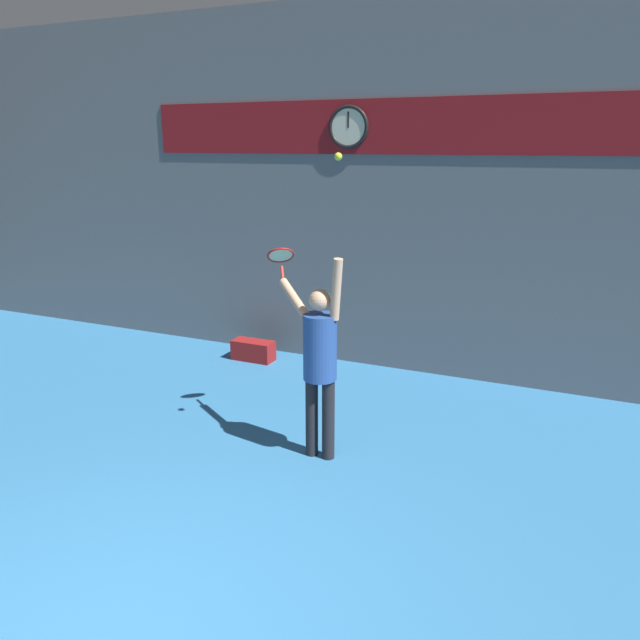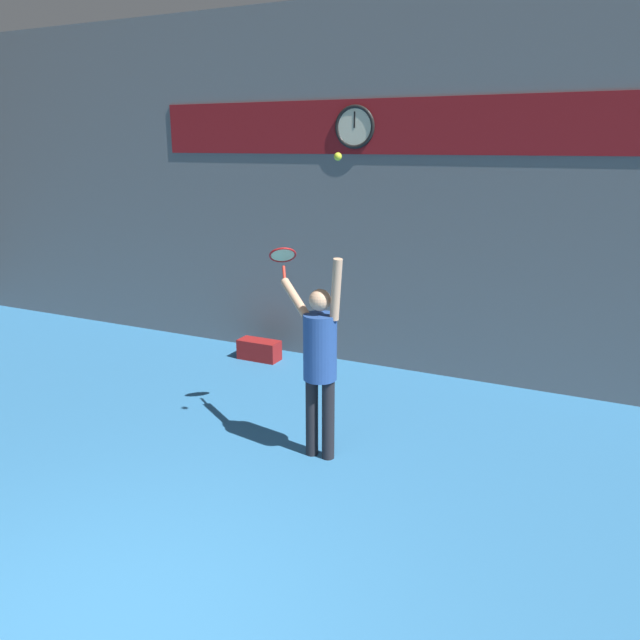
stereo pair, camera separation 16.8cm
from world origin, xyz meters
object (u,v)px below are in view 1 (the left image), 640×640
at_px(tennis_ball, 338,157).
at_px(equipment_bag, 253,350).
at_px(scoreboard_clock, 348,127).
at_px(tennis_racket, 281,257).
at_px(tennis_player, 320,356).

bearing_deg(tennis_ball, equipment_bag, 134.63).
bearing_deg(equipment_bag, scoreboard_clock, 20.87).
bearing_deg(tennis_racket, equipment_bag, 128.61).
distance_m(tennis_player, tennis_ball, 1.94).
bearing_deg(equipment_bag, tennis_racket, -51.39).
bearing_deg(tennis_racket, scoreboard_clock, 93.67).
xyz_separation_m(tennis_racket, tennis_ball, (0.89, -0.56, 1.06)).
height_order(scoreboard_clock, equipment_bag, scoreboard_clock).
bearing_deg(tennis_racket, tennis_player, -36.65).
distance_m(tennis_racket, equipment_bag, 2.95).
relative_size(tennis_player, tennis_ball, 29.55).
xyz_separation_m(tennis_player, equipment_bag, (-2.14, 2.32, -0.95)).
relative_size(tennis_player, equipment_bag, 3.35).
xyz_separation_m(scoreboard_clock, tennis_ball, (1.04, -2.87, -0.33)).
xyz_separation_m(scoreboard_clock, tennis_racket, (0.15, -2.31, -1.39)).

